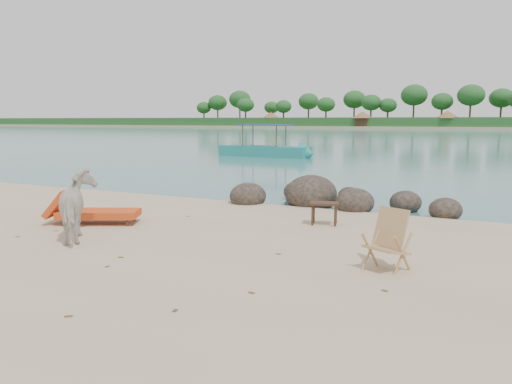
% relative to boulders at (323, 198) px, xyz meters
% --- Properties ---
extents(water, '(400.00, 400.00, 0.00)m').
position_rel_boulders_xyz_m(water, '(-0.58, 83.31, -0.21)').
color(water, '#366B6C').
rests_on(water, ground).
extents(far_shore, '(420.00, 90.00, 1.40)m').
position_rel_boulders_xyz_m(far_shore, '(-0.58, 163.31, -0.21)').
color(far_shore, tan).
rests_on(far_shore, ground).
extents(far_scenery, '(420.00, 18.00, 9.50)m').
position_rel_boulders_xyz_m(far_scenery, '(-0.55, 130.01, 2.94)').
color(far_scenery, '#1E4C1E').
rests_on(far_scenery, ground).
extents(boulders, '(6.33, 2.85, 1.12)m').
position_rel_boulders_xyz_m(boulders, '(0.00, 0.00, 0.00)').
color(boulders, black).
rests_on(boulders, ground).
extents(cow, '(1.68, 1.69, 1.38)m').
position_rel_boulders_xyz_m(cow, '(-3.04, -6.24, 0.49)').
color(cow, silver).
rests_on(cow, ground).
extents(side_table, '(0.72, 0.55, 0.51)m').
position_rel_boulders_xyz_m(side_table, '(0.93, -2.70, 0.05)').
color(side_table, black).
rests_on(side_table, ground).
extents(lounge_chair, '(2.40, 1.70, 0.68)m').
position_rel_boulders_xyz_m(lounge_chair, '(-3.85, -4.87, 0.14)').
color(lounge_chair, red).
rests_on(lounge_chair, ground).
extents(deck_chair, '(0.84, 0.87, 0.97)m').
position_rel_boulders_xyz_m(deck_chair, '(2.94, -5.62, 0.28)').
color(deck_chair, tan).
rests_on(deck_chair, ground).
extents(boat_near, '(7.33, 2.08, 3.51)m').
position_rel_boulders_xyz_m(boat_near, '(-10.05, 17.32, 1.55)').
color(boat_near, '#207F7A').
rests_on(boat_near, water).
extents(dead_leaves, '(8.02, 6.55, 0.00)m').
position_rel_boulders_xyz_m(dead_leaves, '(-1.58, -6.46, -0.20)').
color(dead_leaves, brown).
rests_on(dead_leaves, ground).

